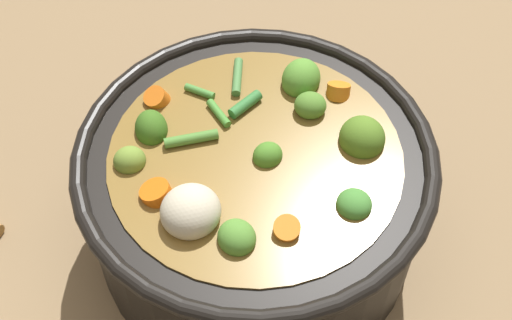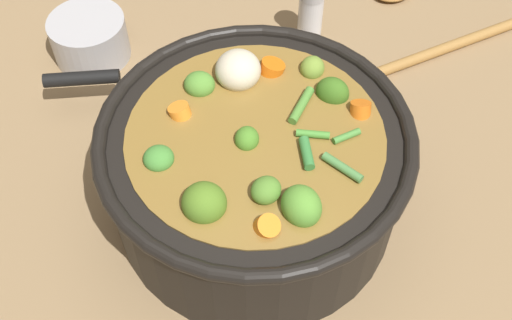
{
  "view_description": "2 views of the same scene",
  "coord_description": "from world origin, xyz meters",
  "px_view_note": "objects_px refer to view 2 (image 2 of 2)",
  "views": [
    {
      "loc": [
        -0.07,
        0.4,
        0.64
      ],
      "look_at": [
        0.0,
        -0.01,
        0.11
      ],
      "focal_mm": 51.06,
      "sensor_mm": 36.0,
      "label": 1
    },
    {
      "loc": [
        -0.27,
        -0.3,
        0.63
      ],
      "look_at": [
        -0.01,
        -0.01,
        0.11
      ],
      "focal_mm": 44.32,
      "sensor_mm": 36.0,
      "label": 2
    }
  ],
  "objects_px": {
    "salt_shaker": "(311,14)",
    "wooden_spoon": "(419,18)",
    "small_saucepan": "(90,39)",
    "cooking_pot": "(255,169)"
  },
  "relations": [
    {
      "from": "small_saucepan",
      "to": "cooking_pot",
      "type": "bearing_deg",
      "value": -89.8
    },
    {
      "from": "wooden_spoon",
      "to": "small_saucepan",
      "type": "height_order",
      "value": "small_saucepan"
    },
    {
      "from": "cooking_pot",
      "to": "wooden_spoon",
      "type": "xyz_separation_m",
      "value": [
        0.4,
        0.08,
        -0.06
      ]
    },
    {
      "from": "wooden_spoon",
      "to": "small_saucepan",
      "type": "distance_m",
      "value": 0.48
    },
    {
      "from": "wooden_spoon",
      "to": "salt_shaker",
      "type": "relative_size",
      "value": 2.75
    },
    {
      "from": "cooking_pot",
      "to": "small_saucepan",
      "type": "relative_size",
      "value": 1.97
    },
    {
      "from": "cooking_pot",
      "to": "small_saucepan",
      "type": "bearing_deg",
      "value": 90.2
    },
    {
      "from": "salt_shaker",
      "to": "wooden_spoon",
      "type": "bearing_deg",
      "value": -29.94
    },
    {
      "from": "wooden_spoon",
      "to": "salt_shaker",
      "type": "distance_m",
      "value": 0.17
    },
    {
      "from": "cooking_pot",
      "to": "salt_shaker",
      "type": "relative_size",
      "value": 3.72
    }
  ]
}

